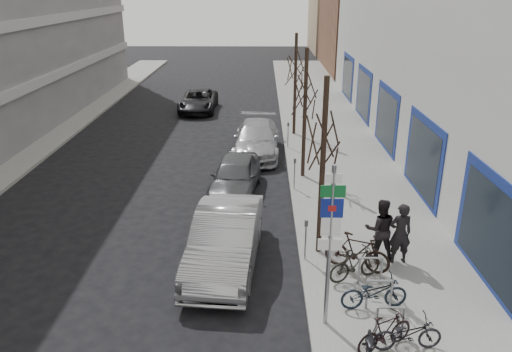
{
  "coord_description": "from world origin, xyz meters",
  "views": [
    {
      "loc": [
        0.86,
        -10.01,
        7.77
      ],
      "look_at": [
        0.66,
        5.06,
        2.0
      ],
      "focal_mm": 35.0,
      "sensor_mm": 36.0,
      "label": 1
    }
  ],
  "objects_px": {
    "bike_near_right": "(385,331)",
    "parked_car_mid": "(235,176)",
    "meter_mid": "(295,171)",
    "pedestrian_near": "(400,233)",
    "bike_mid_curb": "(374,290)",
    "highway_sign_pole": "(330,238)",
    "bike_far_curb": "(408,331)",
    "tree_mid": "(306,83)",
    "tree_far": "(296,60)",
    "parked_car_back": "(257,139)",
    "meter_back": "(288,132)",
    "lane_car": "(198,101)",
    "bike_far_inner": "(357,252)",
    "bike_mid_inner": "(355,263)",
    "bike_rack": "(379,291)",
    "meter_front": "(306,236)",
    "parked_car_front": "(225,239)",
    "tree_near": "(325,126)",
    "pedestrian_far": "(380,229)"
  },
  "relations": [
    {
      "from": "tree_near",
      "to": "meter_front",
      "type": "distance_m",
      "value": 3.26
    },
    {
      "from": "meter_back",
      "to": "parked_car_back",
      "type": "relative_size",
      "value": 0.24
    },
    {
      "from": "pedestrian_far",
      "to": "pedestrian_near",
      "type": "bearing_deg",
      "value": 154.41
    },
    {
      "from": "tree_far",
      "to": "meter_back",
      "type": "height_order",
      "value": "tree_far"
    },
    {
      "from": "bike_far_curb",
      "to": "parked_car_front",
      "type": "height_order",
      "value": "parked_car_front"
    },
    {
      "from": "pedestrian_near",
      "to": "parked_car_back",
      "type": "bearing_deg",
      "value": -74.22
    },
    {
      "from": "bike_rack",
      "to": "tree_mid",
      "type": "height_order",
      "value": "tree_mid"
    },
    {
      "from": "lane_car",
      "to": "bike_far_inner",
      "type": "bearing_deg",
      "value": -70.58
    },
    {
      "from": "highway_sign_pole",
      "to": "bike_far_inner",
      "type": "bearing_deg",
      "value": 64.5
    },
    {
      "from": "tree_mid",
      "to": "lane_car",
      "type": "distance_m",
      "value": 14.13
    },
    {
      "from": "pedestrian_near",
      "to": "meter_front",
      "type": "bearing_deg",
      "value": -8.92
    },
    {
      "from": "bike_near_right",
      "to": "bike_mid_curb",
      "type": "xyz_separation_m",
      "value": [
        0.08,
        1.53,
        0.06
      ]
    },
    {
      "from": "pedestrian_near",
      "to": "bike_mid_inner",
      "type": "bearing_deg",
      "value": 27.68
    },
    {
      "from": "highway_sign_pole",
      "to": "lane_car",
      "type": "distance_m",
      "value": 23.15
    },
    {
      "from": "tree_mid",
      "to": "bike_far_inner",
      "type": "xyz_separation_m",
      "value": [
        0.97,
        -7.57,
        -3.38
      ]
    },
    {
      "from": "parked_car_mid",
      "to": "lane_car",
      "type": "height_order",
      "value": "parked_car_mid"
    },
    {
      "from": "bike_far_curb",
      "to": "pedestrian_far",
      "type": "xyz_separation_m",
      "value": [
        0.24,
        4.06,
        0.47
      ]
    },
    {
      "from": "meter_mid",
      "to": "pedestrian_near",
      "type": "height_order",
      "value": "pedestrian_near"
    },
    {
      "from": "tree_far",
      "to": "pedestrian_far",
      "type": "xyz_separation_m",
      "value": [
        1.74,
        -13.35,
        -3.01
      ]
    },
    {
      "from": "meter_mid",
      "to": "lane_car",
      "type": "height_order",
      "value": "meter_mid"
    },
    {
      "from": "parked_car_front",
      "to": "lane_car",
      "type": "relative_size",
      "value": 1.05
    },
    {
      "from": "bike_rack",
      "to": "tree_mid",
      "type": "bearing_deg",
      "value": 97.28
    },
    {
      "from": "highway_sign_pole",
      "to": "pedestrian_near",
      "type": "xyz_separation_m",
      "value": [
        2.46,
        2.89,
        -1.38
      ]
    },
    {
      "from": "parked_car_back",
      "to": "tree_far",
      "type": "bearing_deg",
      "value": 58.98
    },
    {
      "from": "meter_front",
      "to": "parked_car_front",
      "type": "distance_m",
      "value": 2.35
    },
    {
      "from": "tree_mid",
      "to": "bike_mid_curb",
      "type": "bearing_deg",
      "value": -83.45
    },
    {
      "from": "bike_mid_inner",
      "to": "tree_far",
      "type": "bearing_deg",
      "value": -20.08
    },
    {
      "from": "bike_far_curb",
      "to": "bike_far_inner",
      "type": "relative_size",
      "value": 0.83
    },
    {
      "from": "meter_front",
      "to": "parked_car_front",
      "type": "relative_size",
      "value": 0.25
    },
    {
      "from": "bike_mid_inner",
      "to": "pedestrian_near",
      "type": "relative_size",
      "value": 0.88
    },
    {
      "from": "bike_mid_curb",
      "to": "parked_car_mid",
      "type": "xyz_separation_m",
      "value": [
        -3.88,
        7.74,
        0.07
      ]
    },
    {
      "from": "parked_car_front",
      "to": "meter_front",
      "type": "bearing_deg",
      "value": 7.38
    },
    {
      "from": "tree_far",
      "to": "pedestrian_far",
      "type": "relative_size",
      "value": 2.9
    },
    {
      "from": "parked_car_mid",
      "to": "bike_far_curb",
      "type": "bearing_deg",
      "value": -59.37
    },
    {
      "from": "bike_near_right",
      "to": "parked_car_mid",
      "type": "xyz_separation_m",
      "value": [
        -3.8,
        9.27,
        0.13
      ]
    },
    {
      "from": "meter_mid",
      "to": "bike_far_curb",
      "type": "relative_size",
      "value": 0.81
    },
    {
      "from": "bike_mid_curb",
      "to": "lane_car",
      "type": "distance_m",
      "value": 22.84
    },
    {
      "from": "highway_sign_pole",
      "to": "bike_far_inner",
      "type": "xyz_separation_m",
      "value": [
        1.17,
        2.44,
        -1.73
      ]
    },
    {
      "from": "tree_far",
      "to": "bike_mid_inner",
      "type": "xyz_separation_m",
      "value": [
        0.83,
        -14.58,
        -3.46
      ]
    },
    {
      "from": "tree_mid",
      "to": "bike_near_right",
      "type": "xyz_separation_m",
      "value": [
        1.0,
        -10.91,
        -3.49
      ]
    },
    {
      "from": "highway_sign_pole",
      "to": "tree_mid",
      "type": "height_order",
      "value": "tree_mid"
    },
    {
      "from": "highway_sign_pole",
      "to": "bike_far_curb",
      "type": "relative_size",
      "value": 2.67
    },
    {
      "from": "bike_near_right",
      "to": "parked_car_back",
      "type": "height_order",
      "value": "parked_car_back"
    },
    {
      "from": "meter_front",
      "to": "bike_far_curb",
      "type": "height_order",
      "value": "meter_front"
    },
    {
      "from": "meter_back",
      "to": "bike_mid_inner",
      "type": "relative_size",
      "value": 0.77
    },
    {
      "from": "tree_near",
      "to": "bike_far_curb",
      "type": "height_order",
      "value": "tree_near"
    },
    {
      "from": "meter_mid",
      "to": "pedestrian_far",
      "type": "relative_size",
      "value": 0.67
    },
    {
      "from": "tree_far",
      "to": "parked_car_back",
      "type": "height_order",
      "value": "tree_far"
    },
    {
      "from": "tree_near",
      "to": "parked_car_mid",
      "type": "xyz_separation_m",
      "value": [
        -2.8,
        4.86,
        -3.36
      ]
    },
    {
      "from": "meter_mid",
      "to": "bike_near_right",
      "type": "height_order",
      "value": "meter_mid"
    }
  ]
}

